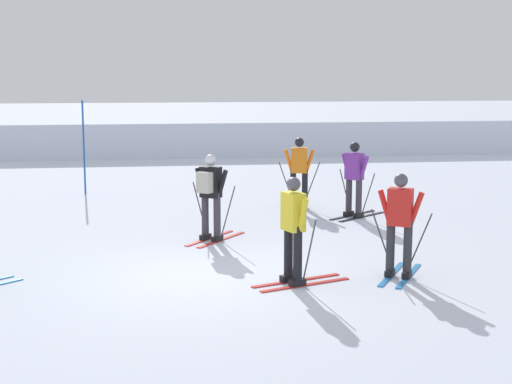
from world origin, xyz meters
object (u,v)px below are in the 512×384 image
skier_yellow (294,228)px  skier_purple (354,177)px  trail_marker_pole (84,148)px  skier_red (400,222)px  skier_black (210,193)px  skier_orange (299,171)px

skier_yellow → skier_purple: same height
skier_yellow → trail_marker_pole: bearing=113.7°
skier_red → skier_black: (-2.85, 3.03, 0.04)m
skier_black → trail_marker_pole: (-2.95, 6.01, 0.30)m
skier_black → trail_marker_pole: 6.70m
skier_orange → skier_purple: 1.62m
skier_red → trail_marker_pole: 10.74m
trail_marker_pole → skier_purple: bearing=-32.2°
skier_black → skier_orange: same height
skier_red → trail_marker_pole: (-5.80, 9.03, 0.34)m
skier_orange → trail_marker_pole: 5.97m
skier_purple → skier_orange: bearing=130.1°
skier_yellow → skier_black: size_ratio=1.00×
skier_yellow → trail_marker_pole: (-4.04, 9.21, 0.34)m
skier_red → skier_black: size_ratio=1.00×
skier_purple → skier_yellow: bearing=-113.7°
skier_black → trail_marker_pole: trail_marker_pole is taller
skier_red → skier_purple: (0.53, 5.05, -0.00)m
skier_red → skier_purple: same height
skier_orange → trail_marker_pole: bearing=152.6°
skier_orange → skier_red: bearing=-85.4°
skier_purple → trail_marker_pole: 7.49m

